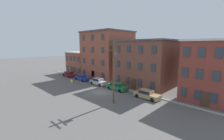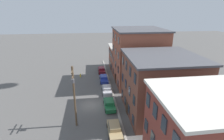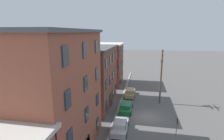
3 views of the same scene
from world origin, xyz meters
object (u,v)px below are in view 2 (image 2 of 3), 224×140
fire_hydrant (80,75)px  car_blue (104,78)px  car_maroon (102,70)px  caution_sign (73,88)px  car_green (109,104)px  utility_pole (74,94)px  car_tan (114,129)px  car_silver (107,90)px

fire_hydrant → car_blue: bearing=58.4°
car_maroon → car_blue: size_ratio=1.00×
caution_sign → car_maroon: bearing=152.6°
car_green → utility_pole: utility_pole is taller
car_maroon → car_tan: bearing=-0.1°
car_green → utility_pole: bearing=-51.4°
utility_pole → fire_hydrant: bearing=-179.4°
car_green → car_tan: same height
car_blue → caution_sign: 9.33m
car_silver → utility_pole: bearing=-29.0°
car_blue → utility_pole: 18.00m
car_tan → utility_pole: 7.53m
car_silver → car_tan: 12.68m
car_silver → fire_hydrant: 11.48m
car_maroon → caution_sign: size_ratio=1.81×
car_green → fire_hydrant: bearing=-159.8°
caution_sign → utility_pole: (10.07, 1.15, 3.71)m
car_green → car_tan: size_ratio=1.00×
car_green → utility_pole: size_ratio=0.46×
car_blue → car_green: (12.09, -0.02, 0.00)m
car_maroon → car_tan: (25.33, -0.04, 0.00)m
car_green → utility_pole: 8.42m
fire_hydrant → caution_sign: bearing=-5.3°
car_blue → caution_sign: caution_sign is taller
utility_pole → fire_hydrant: size_ratio=9.87×
car_maroon → utility_pole: size_ratio=0.46×
utility_pole → car_blue: bearing=161.4°
car_maroon → car_blue: same height
car_silver → caution_sign: size_ratio=1.81×
fire_hydrant → utility_pole: bearing=0.6°
car_maroon → car_green: size_ratio=1.00×
car_green → caution_sign: 8.81m
caution_sign → car_green: bearing=49.7°
car_maroon → car_green: 18.44m
car_maroon → car_green: (18.44, 0.05, 0.00)m
car_maroon → caution_sign: caution_sign is taller
car_maroon → utility_pole: utility_pole is taller
car_blue → caution_sign: size_ratio=1.81×
car_maroon → car_silver: same height
caution_sign → fire_hydrant: (-9.99, 0.93, -1.13)m
car_maroon → utility_pole: (22.85, -5.48, 4.57)m
utility_pole → caution_sign: bearing=-173.5°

